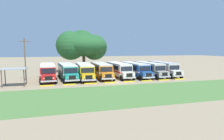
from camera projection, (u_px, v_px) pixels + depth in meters
name	position (u px, v px, depth m)	size (l,w,h in m)	color
ground_plane	(119.00, 82.00, 32.91)	(220.00, 220.00, 0.00)	#937F60
foreground_grass_strip	(139.00, 93.00, 24.75)	(80.00, 11.51, 0.01)	#4C7538
parked_bus_slot_0	(48.00, 71.00, 35.22)	(3.30, 10.93, 2.82)	red
parked_bus_slot_1	(67.00, 71.00, 35.95)	(3.45, 10.96, 2.82)	teal
parked_bus_slot_2	(84.00, 70.00, 36.38)	(2.80, 10.85, 2.82)	yellow
parked_bus_slot_3	(101.00, 70.00, 37.83)	(2.70, 10.84, 2.82)	orange
parked_bus_slot_4	(119.00, 69.00, 38.78)	(2.90, 10.87, 2.82)	silver
parked_bus_slot_5	(134.00, 69.00, 39.09)	(3.24, 10.92, 2.82)	#23519E
parked_bus_slot_6	(149.00, 68.00, 39.94)	(3.14, 10.90, 2.82)	#9E9993
parked_bus_slot_7	(163.00, 68.00, 41.14)	(2.72, 10.84, 2.82)	silver
curb_wheelstop_0	(47.00, 86.00, 29.22)	(2.00, 0.36, 0.15)	yellow
curb_wheelstop_1	(69.00, 85.00, 30.13)	(2.00, 0.36, 0.15)	yellow
curb_wheelstop_2	(90.00, 83.00, 31.03)	(2.00, 0.36, 0.15)	yellow
curb_wheelstop_3	(110.00, 82.00, 31.94)	(2.00, 0.36, 0.15)	yellow
curb_wheelstop_4	(129.00, 82.00, 32.85)	(2.00, 0.36, 0.15)	yellow
curb_wheelstop_5	(147.00, 81.00, 33.76)	(2.00, 0.36, 0.15)	yellow
curb_wheelstop_6	(164.00, 80.00, 34.67)	(2.00, 0.36, 0.15)	yellow
curb_wheelstop_7	(179.00, 79.00, 35.58)	(2.00, 0.36, 0.15)	yellow
broad_shade_tree	(83.00, 45.00, 48.12)	(12.86, 11.66, 10.54)	brown
utility_pole	(25.00, 58.00, 34.09)	(1.80, 0.20, 7.53)	brown
waiting_shelter	(14.00, 70.00, 28.96)	(3.60, 2.60, 2.72)	brown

